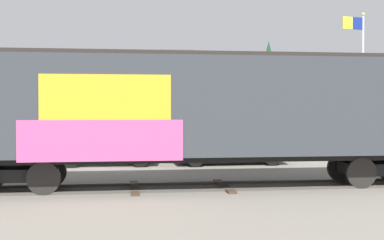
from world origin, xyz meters
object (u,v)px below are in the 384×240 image
object	(u,v)px
parked_car_black	(228,142)
freight_car	(205,109)
flagpole	(360,66)
parked_car_white	(106,144)

from	to	relation	value
parked_car_black	freight_car	bearing A→B (deg)	-104.76
freight_car	flagpole	xyz separation A→B (m)	(9.30, 10.76, 2.23)
parked_car_white	flagpole	bearing A→B (deg)	18.63
parked_car_white	parked_car_black	world-z (taller)	parked_car_black
freight_car	parked_car_white	distance (m)	7.46
flagpole	parked_car_black	xyz separation A→B (m)	(-7.62, -4.37, -3.65)
freight_car	parked_car_black	size ratio (longest dim) A/B	3.24
parked_car_white	freight_car	bearing A→B (deg)	-62.12
freight_car	parked_car_black	bearing A→B (deg)	75.24
freight_car	parked_car_black	distance (m)	6.76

